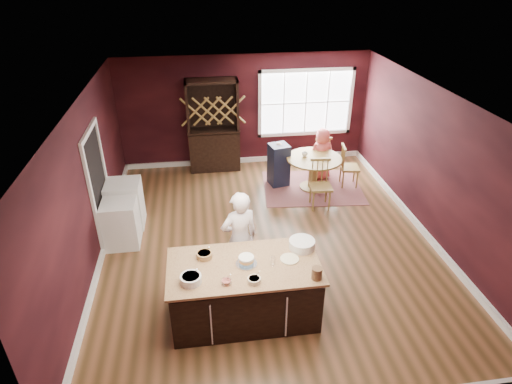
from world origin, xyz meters
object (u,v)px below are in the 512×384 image
(layer_cake, at_px, (246,260))
(hutch, at_px, (213,126))
(baker, at_px, (240,239))
(seated_woman, at_px, (322,154))
(dryer, at_px, (125,204))
(kitchen_island, at_px, (244,292))
(chair_south, at_px, (321,185))
(chair_east, at_px, (350,166))
(washer, at_px, (121,224))
(dining_table, at_px, (314,167))
(chair_north, at_px, (320,154))
(toddler, at_px, (278,151))
(high_chair, at_px, (279,164))

(layer_cake, xyz_separation_m, hutch, (-0.17, 5.00, 0.13))
(baker, bearing_deg, seated_woman, -138.94)
(layer_cake, distance_m, dryer, 3.42)
(kitchen_island, xyz_separation_m, dryer, (-1.99, 2.72, 0.03))
(kitchen_island, xyz_separation_m, hutch, (-0.14, 5.02, 0.67))
(dryer, bearing_deg, chair_south, 1.82)
(baker, height_order, chair_east, baker)
(seated_woman, height_order, washer, seated_woman)
(layer_cake, bearing_deg, dining_table, 61.89)
(chair_east, height_order, chair_north, chair_east)
(chair_north, xyz_separation_m, seated_woman, (-0.05, -0.28, 0.12))
(kitchen_island, xyz_separation_m, toddler, (1.25, 4.04, 0.37))
(dining_table, distance_m, washer, 4.30)
(layer_cake, xyz_separation_m, chair_east, (2.80, 3.67, -0.48))
(dryer, bearing_deg, toddler, 22.14)
(dining_table, height_order, layer_cake, layer_cake)
(chair_south, relative_size, high_chair, 1.03)
(chair_south, bearing_deg, washer, -164.57)
(toddler, distance_m, hutch, 1.72)
(chair_north, bearing_deg, chair_south, 70.50)
(chair_south, bearing_deg, kitchen_island, -119.67)
(layer_cake, relative_size, high_chair, 0.30)
(seated_woman, bearing_deg, high_chair, 2.13)
(kitchen_island, relative_size, seated_woman, 1.72)
(chair_south, bearing_deg, seated_woman, 78.19)
(high_chair, xyz_separation_m, washer, (-3.25, -1.90, -0.08))
(high_chair, distance_m, hutch, 1.84)
(chair_north, xyz_separation_m, washer, (-4.34, -2.34, -0.06))
(kitchen_island, bearing_deg, hutch, 91.56)
(kitchen_island, bearing_deg, seated_woman, 60.94)
(kitchen_island, relative_size, dryer, 2.28)
(hutch, bearing_deg, dining_table, -32.05)
(chair_south, xyz_separation_m, hutch, (-2.06, 2.18, 0.58))
(dryer, bearing_deg, layer_cake, -53.18)
(chair_south, xyz_separation_m, dryer, (-3.91, -0.12, -0.06))
(chair_south, bearing_deg, dining_table, 89.63)
(baker, bearing_deg, toddler, -125.38)
(chair_south, distance_m, high_chair, 1.32)
(hutch, bearing_deg, washer, -122.20)
(baker, bearing_deg, chair_south, -147.41)
(baker, xyz_separation_m, chair_south, (1.90, 2.07, -0.29))
(high_chair, bearing_deg, layer_cake, -119.74)
(kitchen_island, bearing_deg, toddler, 72.87)
(hutch, bearing_deg, baker, -87.86)
(dining_table, height_order, chair_east, chair_east)
(dining_table, bearing_deg, toddler, 154.98)
(kitchen_island, bearing_deg, layer_cake, 30.93)
(toddler, xyz_separation_m, dryer, (-3.23, -1.32, -0.35))
(toddler, bearing_deg, chair_east, -12.40)
(chair_east, bearing_deg, chair_north, 41.45)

